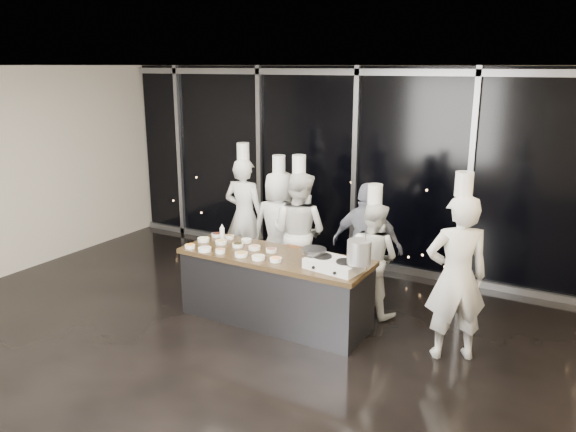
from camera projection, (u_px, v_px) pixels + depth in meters
The scene contains 15 objects.
ground at pixel (235, 350), 6.52m from camera, with size 9.00×9.00×0.00m, color black.
room_shell at pixel (244, 160), 5.85m from camera, with size 9.02×7.02×3.21m.
window_wall at pixel (356, 169), 8.98m from camera, with size 8.90×0.11×3.20m.
demo_counter at pixel (275, 288), 7.15m from camera, with size 2.46×0.86×0.90m.
stove at pixel (334, 264), 6.52m from camera, with size 0.68×0.48×0.14m.
frying_pan at pixel (313, 250), 6.68m from camera, with size 0.54×0.34×0.05m.
stock_pot at pixel (359, 252), 6.28m from camera, with size 0.27×0.27×0.27m, color #B6B6B8.
prep_bowls at pixel (233, 247), 7.27m from camera, with size 1.42×0.74×0.05m.
squeeze_bottle at pixel (222, 232), 7.61m from camera, with size 0.06×0.06×0.23m.
chef_far_left at pixel (244, 215), 8.79m from camera, with size 0.70×0.49×2.06m.
chef_left at pixel (279, 226), 8.40m from camera, with size 0.92×0.69×1.94m.
chef_center at pixel (299, 232), 8.00m from camera, with size 0.89×0.70×2.01m.
guest at pixel (367, 246), 7.53m from camera, with size 1.02×0.45×1.71m.
chef_right at pixel (372, 258), 7.31m from camera, with size 0.83×0.70×1.75m.
chef_side at pixel (456, 276), 6.14m from camera, with size 0.83×0.74×2.13m.
Camera 1 is at (3.44, -4.81, 3.20)m, focal length 35.00 mm.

